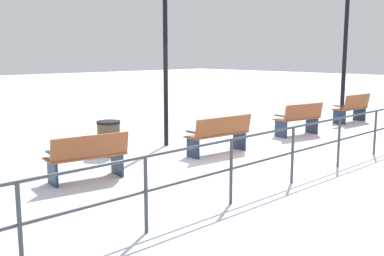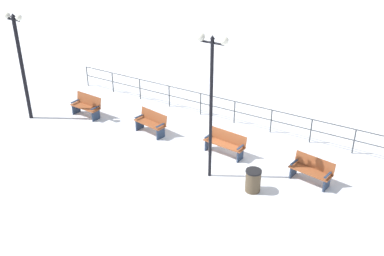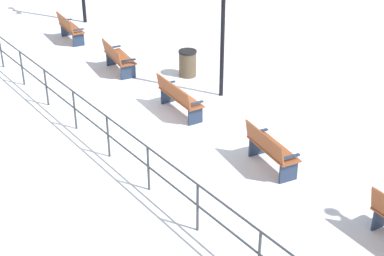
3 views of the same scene
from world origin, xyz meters
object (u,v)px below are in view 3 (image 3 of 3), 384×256
object	(u,v)px
bench_second	(270,149)
bench_fifth	(70,28)
bench_third	(178,97)
trash_bin	(188,63)
bench_fourth	(118,58)

from	to	relation	value
bench_second	bench_fifth	size ratio (longest dim) A/B	1.04
bench_third	trash_bin	xyz separation A→B (m)	(1.67, 1.89, -0.08)
bench_second	bench_fifth	world-z (taller)	bench_second
bench_second	bench_fourth	size ratio (longest dim) A/B	0.99
bench_fifth	trash_bin	distance (m)	5.06
bench_third	bench_fifth	distance (m)	6.74
bench_fifth	trash_bin	world-z (taller)	bench_fifth
bench_third	bench_fifth	xyz separation A→B (m)	(0.21, 6.74, -0.01)
bench_third	bench_fourth	bearing A→B (deg)	92.92
bench_third	trash_bin	size ratio (longest dim) A/B	2.12
bench_fourth	bench_fifth	xyz separation A→B (m)	(0.05, 3.37, 0.02)
bench_second	bench_third	world-z (taller)	bench_second
bench_second	trash_bin	world-z (taller)	bench_second
bench_third	trash_bin	bearing A→B (deg)	54.19
bench_fourth	bench_fifth	bearing A→B (deg)	98.74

